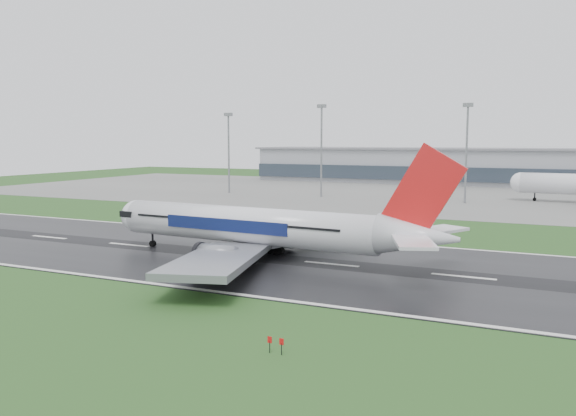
% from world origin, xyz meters
% --- Properties ---
extents(ground, '(520.00, 520.00, 0.00)m').
position_xyz_m(ground, '(0.00, 0.00, 0.00)').
color(ground, '#1F4619').
rests_on(ground, ground).
extents(runway, '(400.00, 45.00, 0.10)m').
position_xyz_m(runway, '(0.00, 0.00, 0.05)').
color(runway, black).
rests_on(runway, ground).
extents(apron, '(400.00, 130.00, 0.08)m').
position_xyz_m(apron, '(0.00, 125.00, 0.04)').
color(apron, slate).
rests_on(apron, ground).
extents(terminal, '(240.00, 36.00, 15.00)m').
position_xyz_m(terminal, '(0.00, 185.00, 7.50)').
color(terminal, gray).
rests_on(terminal, ground).
extents(main_airliner, '(64.64, 61.92, 18.04)m').
position_xyz_m(main_airliner, '(-30.70, -1.03, 9.12)').
color(main_airliner, silver).
rests_on(main_airliner, runway).
extents(floodmast_0, '(0.64, 0.64, 27.93)m').
position_xyz_m(floodmast_0, '(-97.67, 100.00, 13.96)').
color(floodmast_0, gray).
rests_on(floodmast_0, ground).
extents(floodmast_1, '(0.64, 0.64, 30.03)m').
position_xyz_m(floodmast_1, '(-61.41, 100.00, 15.02)').
color(floodmast_1, gray).
rests_on(floodmast_1, ground).
extents(floodmast_2, '(0.64, 0.64, 29.26)m').
position_xyz_m(floodmast_2, '(-14.04, 100.00, 14.63)').
color(floodmast_2, gray).
rests_on(floodmast_2, ground).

